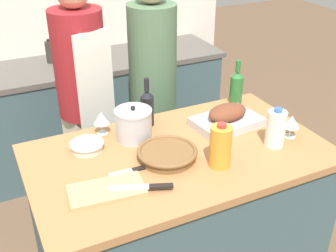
{
  "coord_description": "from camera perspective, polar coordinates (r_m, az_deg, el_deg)",
  "views": [
    {
      "loc": [
        -0.8,
        -1.52,
        2.01
      ],
      "look_at": [
        0.0,
        0.13,
        1.01
      ],
      "focal_mm": 45.0,
      "sensor_mm": 36.0,
      "label": 1
    }
  ],
  "objects": [
    {
      "name": "kitchen_island",
      "position": [
        2.31,
        1.39,
        -13.34
      ],
      "size": [
        1.43,
        0.84,
        0.93
      ],
      "color": "#3D565B",
      "rests_on": "ground_plane"
    },
    {
      "name": "back_counter",
      "position": [
        3.55,
        -10.15,
        1.91
      ],
      "size": [
        2.17,
        0.6,
        0.89
      ],
      "color": "#3D565B",
      "rests_on": "ground_plane"
    },
    {
      "name": "back_wall",
      "position": [
        3.6,
        -13.0,
        16.11
      ],
      "size": [
        2.67,
        0.1,
        2.55
      ],
      "color": "silver",
      "rests_on": "ground_plane"
    },
    {
      "name": "roasting_pan",
      "position": [
        2.26,
        8.0,
        1.09
      ],
      "size": [
        0.37,
        0.27,
        0.12
      ],
      "color": "#BCBCC1",
      "rests_on": "kitchen_island"
    },
    {
      "name": "wicker_basket",
      "position": [
        1.96,
        -0.11,
        -3.75
      ],
      "size": [
        0.28,
        0.28,
        0.05
      ],
      "color": "brown",
      "rests_on": "kitchen_island"
    },
    {
      "name": "cutting_board",
      "position": [
        1.78,
        -8.32,
        -8.61
      ],
      "size": [
        0.33,
        0.2,
        0.02
      ],
      "color": "tan",
      "rests_on": "kitchen_island"
    },
    {
      "name": "stock_pot",
      "position": [
        2.11,
        -4.68,
        0.23
      ],
      "size": [
        0.19,
        0.19,
        0.18
      ],
      "color": "#B7B7BC",
      "rests_on": "kitchen_island"
    },
    {
      "name": "mixing_bowl",
      "position": [
        2.07,
        -10.92,
        -2.63
      ],
      "size": [
        0.17,
        0.17,
        0.05
      ],
      "color": "beige",
      "rests_on": "kitchen_island"
    },
    {
      "name": "juice_jug",
      "position": [
        1.89,
        7.12,
        -2.74
      ],
      "size": [
        0.1,
        0.1,
        0.22
      ],
      "color": "orange",
      "rests_on": "kitchen_island"
    },
    {
      "name": "milk_jug",
      "position": [
        2.1,
        14.4,
        -0.32
      ],
      "size": [
        0.09,
        0.09,
        0.2
      ],
      "color": "white",
      "rests_on": "kitchen_island"
    },
    {
      "name": "wine_bottle_green",
      "position": [
        2.22,
        -2.85,
        2.6
      ],
      "size": [
        0.07,
        0.07,
        0.27
      ],
      "color": "black",
      "rests_on": "kitchen_island"
    },
    {
      "name": "wine_bottle_dark",
      "position": [
        2.51,
        9.27,
        5.34
      ],
      "size": [
        0.08,
        0.08,
        0.26
      ],
      "color": "#28662D",
      "rests_on": "kitchen_island"
    },
    {
      "name": "wine_glass_left",
      "position": [
        2.17,
        -9.03,
        1.02
      ],
      "size": [
        0.08,
        0.08,
        0.12
      ],
      "color": "silver",
      "rests_on": "kitchen_island"
    },
    {
      "name": "wine_glass_right",
      "position": [
        2.2,
        16.39,
        0.52
      ],
      "size": [
        0.08,
        0.08,
        0.12
      ],
      "color": "silver",
      "rests_on": "kitchen_island"
    },
    {
      "name": "knife_chef",
      "position": [
        1.77,
        -3.3,
        -8.22
      ],
      "size": [
        0.26,
        0.13,
        0.01
      ],
      "color": "#B7B7BC",
      "rests_on": "cutting_board"
    },
    {
      "name": "knife_paring",
      "position": [
        1.89,
        -5.26,
        -6.11
      ],
      "size": [
        0.17,
        0.04,
        0.01
      ],
      "color": "#B7B7BC",
      "rests_on": "kitchen_island"
    },
    {
      "name": "condiment_bottle_tall",
      "position": [
        3.53,
        -9.06,
        11.13
      ],
      "size": [
        0.07,
        0.07,
        0.19
      ],
      "color": "#234C28",
      "rests_on": "back_counter"
    },
    {
      "name": "condiment_bottle_short",
      "position": [
        3.46,
        -3.49,
        10.87
      ],
      "size": [
        0.05,
        0.05,
        0.16
      ],
      "color": "maroon",
      "rests_on": "back_counter"
    },
    {
      "name": "condiment_bottle_extra",
      "position": [
        3.38,
        -15.72,
        9.64
      ],
      "size": [
        0.06,
        0.06,
        0.18
      ],
      "color": "#332D28",
      "rests_on": "back_counter"
    },
    {
      "name": "person_cook_aproned",
      "position": [
        2.7,
        -11.36,
        4.1
      ],
      "size": [
        0.32,
        0.35,
        1.65
      ],
      "rotation": [
        0.0,
        0.0,
        0.32
      ],
      "color": "beige",
      "rests_on": "ground_plane"
    },
    {
      "name": "person_cook_guest",
      "position": [
        2.77,
        -2.03,
        5.33
      ],
      "size": [
        0.31,
        0.31,
        1.65
      ],
      "rotation": [
        0.0,
        0.0,
        0.23
      ],
      "color": "beige",
      "rests_on": "ground_plane"
    }
  ]
}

